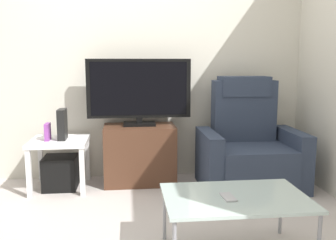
{
  "coord_description": "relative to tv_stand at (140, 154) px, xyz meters",
  "views": [
    {
      "loc": [
        -0.03,
        -2.86,
        1.23
      ],
      "look_at": [
        0.34,
        0.5,
        0.7
      ],
      "focal_mm": 39.97,
      "sensor_mm": 36.0,
      "label": 1
    }
  ],
  "objects": [
    {
      "name": "book_upright",
      "position": [
        -0.88,
        -0.11,
        0.27
      ],
      "size": [
        0.04,
        0.13,
        0.16
      ],
      "primitive_type": "cube",
      "color": "purple",
      "rests_on": "side_table"
    },
    {
      "name": "coffee_table",
      "position": [
        0.54,
        -1.54,
        0.08
      ],
      "size": [
        0.9,
        0.6,
        0.4
      ],
      "color": "#B2C6C1",
      "rests_on": "ground"
    },
    {
      "name": "ground_plane",
      "position": [
        -0.09,
        -0.85,
        -0.3
      ],
      "size": [
        6.4,
        6.4,
        0.0
      ],
      "primitive_type": "plane",
      "color": "#BCB2AD"
    },
    {
      "name": "subwoofer_box",
      "position": [
        -0.78,
        -0.09,
        -0.14
      ],
      "size": [
        0.32,
        0.32,
        0.32
      ],
      "primitive_type": "cube",
      "color": "black",
      "rests_on": "ground"
    },
    {
      "name": "side_table",
      "position": [
        -0.78,
        -0.09,
        0.11
      ],
      "size": [
        0.54,
        0.54,
        0.49
      ],
      "color": "white",
      "rests_on": "ground"
    },
    {
      "name": "cell_phone",
      "position": [
        0.49,
        -1.57,
        0.11
      ],
      "size": [
        0.08,
        0.15,
        0.01
      ],
      "primitive_type": "cube",
      "rotation": [
        0.0,
        0.0,
        0.07
      ],
      "color": "#B7B7BC",
      "rests_on": "coffee_table"
    },
    {
      "name": "tv_stand",
      "position": [
        0.0,
        0.0,
        0.0
      ],
      "size": [
        0.71,
        0.43,
        0.59
      ],
      "color": "#4C2D1E",
      "rests_on": "ground"
    },
    {
      "name": "television",
      "position": [
        -0.0,
        0.02,
        0.65
      ],
      "size": [
        1.04,
        0.2,
        0.67
      ],
      "color": "black",
      "rests_on": "tv_stand"
    },
    {
      "name": "wall_back",
      "position": [
        -0.09,
        0.28,
        1.0
      ],
      "size": [
        6.4,
        0.06,
        2.6
      ],
      "primitive_type": "cube",
      "color": "beige",
      "rests_on": "ground"
    },
    {
      "name": "recliner_armchair",
      "position": [
        1.08,
        -0.2,
        0.08
      ],
      "size": [
        0.98,
        0.78,
        1.08
      ],
      "rotation": [
        0.0,
        0.0,
        0.06
      ],
      "color": "#2D384C",
      "rests_on": "ground"
    },
    {
      "name": "game_console",
      "position": [
        -0.74,
        -0.08,
        0.34
      ],
      "size": [
        0.07,
        0.2,
        0.29
      ],
      "primitive_type": "cube",
      "color": "black",
      "rests_on": "side_table"
    }
  ]
}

